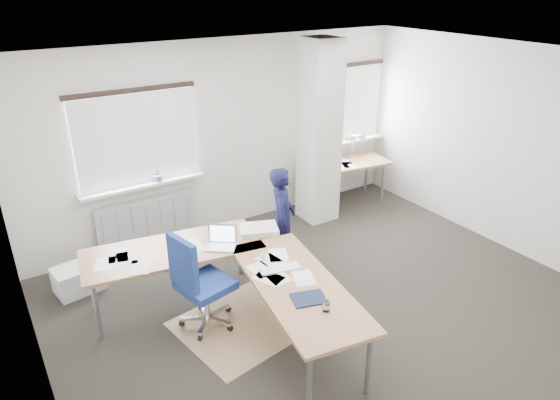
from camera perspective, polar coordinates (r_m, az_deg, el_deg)
ground at (r=6.07m, az=5.31°, el=-11.71°), size 6.00×6.00×0.00m
room_shell at (r=5.68m, az=4.65°, el=5.62°), size 6.04×5.04×2.82m
floor_mat at (r=5.78m, az=-3.88°, el=-13.78°), size 1.60×1.42×0.01m
white_crate at (r=6.67m, az=-22.04°, el=-8.31°), size 0.60×0.46×0.33m
desk_main at (r=5.44m, az=-5.07°, el=-7.62°), size 2.40×2.95×0.96m
desk_side at (r=8.37m, az=7.48°, el=4.07°), size 1.48×0.89×1.22m
task_chair at (r=5.60m, az=-8.76°, el=-11.32°), size 0.65×0.64×1.17m
person at (r=6.44m, az=0.25°, el=-2.11°), size 0.56×0.61×1.39m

